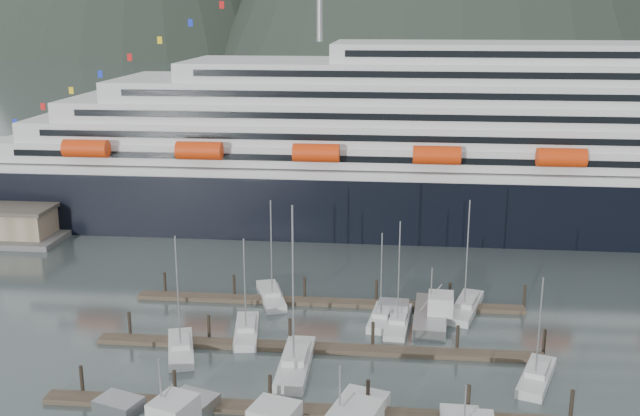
% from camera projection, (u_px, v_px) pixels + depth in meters
% --- Properties ---
extents(ground, '(1600.00, 1600.00, 0.00)m').
position_uv_depth(ground, '(361.00, 365.00, 76.92)').
color(ground, '#4F5E5D').
rests_on(ground, ground).
extents(cruise_ship, '(210.00, 30.40, 50.30)m').
position_uv_depth(cruise_ship, '(560.00, 155.00, 123.68)').
color(cruise_ship, black).
rests_on(cruise_ship, ground).
extents(dock_near, '(48.18, 2.28, 3.20)m').
position_uv_depth(dock_near, '(302.00, 409.00, 67.77)').
color(dock_near, '#45382C').
rests_on(dock_near, ground).
extents(dock_mid, '(48.18, 2.28, 3.20)m').
position_uv_depth(dock_mid, '(317.00, 347.00, 80.27)').
color(dock_mid, '#45382C').
rests_on(dock_mid, ground).
extents(dock_far, '(48.18, 2.28, 3.20)m').
position_uv_depth(dock_far, '(328.00, 302.00, 92.77)').
color(dock_far, '#45382C').
rests_on(dock_far, ground).
extents(sailboat_a, '(5.05, 9.23, 13.73)m').
position_uv_depth(sailboat_a, '(181.00, 349.00, 79.49)').
color(sailboat_a, silver).
rests_on(sailboat_a, ground).
extents(sailboat_b, '(2.98, 11.33, 18.04)m').
position_uv_depth(sailboat_b, '(295.00, 364.00, 76.02)').
color(sailboat_b, silver).
rests_on(sailboat_b, ground).
extents(sailboat_c, '(3.86, 9.43, 12.01)m').
position_uv_depth(sailboat_c, '(247.00, 332.00, 83.91)').
color(sailboat_c, silver).
rests_on(sailboat_c, ground).
extents(sailboat_d, '(3.35, 10.22, 13.27)m').
position_uv_depth(sailboat_d, '(398.00, 323.00, 86.21)').
color(sailboat_d, silver).
rests_on(sailboat_d, ground).
extents(sailboat_e, '(5.35, 9.92, 13.59)m').
position_uv_depth(sailboat_e, '(271.00, 297.00, 94.14)').
color(sailboat_e, silver).
rests_on(sailboat_e, ground).
extents(sailboat_f, '(3.34, 8.31, 11.44)m').
position_uv_depth(sailboat_f, '(381.00, 318.00, 87.58)').
color(sailboat_f, silver).
rests_on(sailboat_f, ground).
extents(sailboat_g, '(5.29, 10.68, 14.58)m').
position_uv_depth(sailboat_g, '(466.00, 308.00, 90.53)').
color(sailboat_g, silver).
rests_on(sailboat_g, ground).
extents(sailboat_h, '(5.29, 9.02, 11.56)m').
position_uv_depth(sailboat_h, '(536.00, 378.00, 73.38)').
color(sailboat_h, silver).
rests_on(sailboat_h, ground).
extents(trawler_e, '(8.81, 11.55, 7.37)m').
position_uv_depth(trawler_e, '(429.00, 315.00, 87.26)').
color(trawler_e, '#999D9F').
rests_on(trawler_e, ground).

